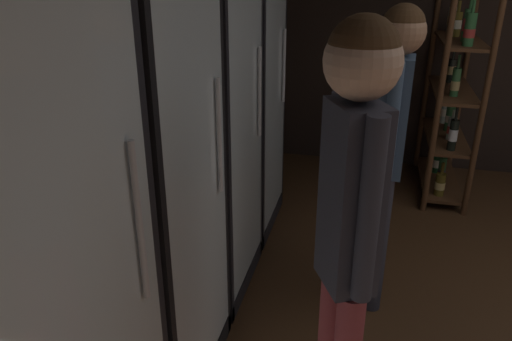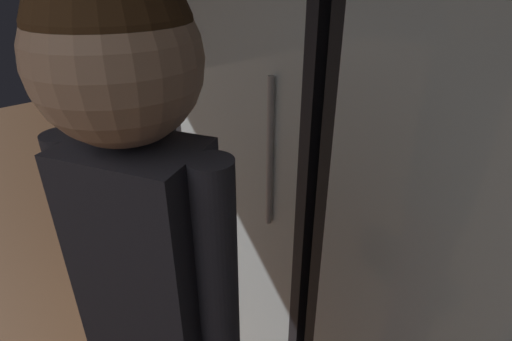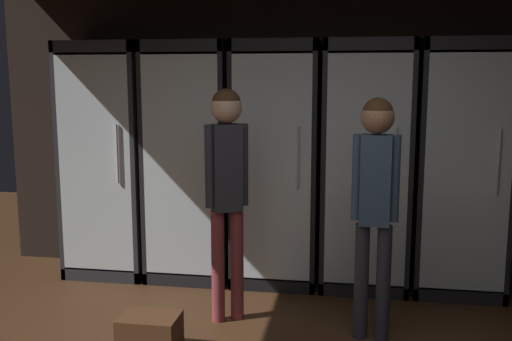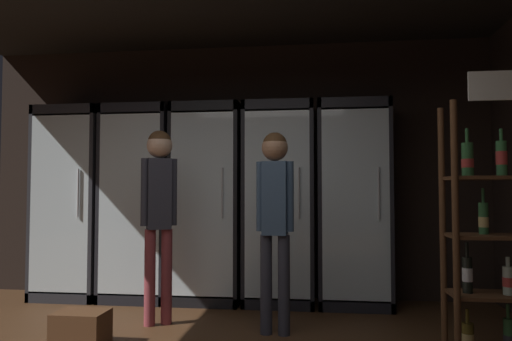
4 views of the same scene
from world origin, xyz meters
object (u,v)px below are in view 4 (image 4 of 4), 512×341
(cooler_far_left, at_px, (75,204))
(cooler_far_right, at_px, (353,206))
(wine_crate_floor, at_px, (81,329))
(cooler_center, at_px, (209,204))
(cooler_left, at_px, (141,205))
(cooler_right, at_px, (279,205))
(shopper_far, at_px, (275,204))
(shopper_near, at_px, (159,198))

(cooler_far_left, xyz_separation_m, cooler_far_right, (3.03, -0.00, -0.00))
(wine_crate_floor, bearing_deg, cooler_center, 68.07)
(cooler_left, height_order, cooler_right, same)
(cooler_far_left, bearing_deg, shopper_far, -24.72)
(cooler_left, height_order, shopper_near, cooler_left)
(cooler_center, bearing_deg, wine_crate_floor, -111.93)
(cooler_far_right, xyz_separation_m, wine_crate_floor, (-2.13, -1.54, -0.88))
(cooler_center, bearing_deg, cooler_right, 0.09)
(cooler_far_left, distance_m, shopper_near, 1.57)
(cooler_right, distance_m, shopper_near, 1.35)
(cooler_left, distance_m, shopper_near, 1.05)
(cooler_far_right, bearing_deg, shopper_far, -124.02)
(cooler_far_right, xyz_separation_m, shopper_far, (-0.72, -1.06, 0.04))
(shopper_near, bearing_deg, cooler_far_right, 27.56)
(shopper_near, bearing_deg, shopper_far, -8.17)
(shopper_near, distance_m, shopper_far, 1.05)
(cooler_center, distance_m, shopper_far, 1.33)
(cooler_center, xyz_separation_m, cooler_right, (0.76, 0.00, -0.00))
(shopper_far, bearing_deg, cooler_far_right, 55.98)
(cooler_far_left, relative_size, shopper_far, 1.26)
(cooler_right, relative_size, wine_crate_floor, 5.54)
(cooler_right, xyz_separation_m, cooler_far_right, (0.76, 0.00, -0.01))
(cooler_center, distance_m, cooler_right, 0.76)
(wine_crate_floor, bearing_deg, cooler_left, 95.17)
(shopper_near, bearing_deg, cooler_center, 75.35)
(cooler_left, xyz_separation_m, cooler_right, (1.51, 0.00, 0.01))
(shopper_far, bearing_deg, cooler_far_left, 155.28)
(cooler_far_left, distance_m, cooler_right, 2.27)
(cooler_left, bearing_deg, shopper_far, -34.37)
(cooler_far_right, distance_m, wine_crate_floor, 2.77)
(shopper_far, bearing_deg, shopper_near, 171.83)
(cooler_left, bearing_deg, cooler_far_left, 179.93)
(wine_crate_floor, bearing_deg, cooler_far_left, 120.21)
(cooler_left, distance_m, cooler_center, 0.76)
(cooler_far_left, height_order, wine_crate_floor, cooler_far_left)
(cooler_far_right, distance_m, shopper_far, 1.28)
(cooler_right, relative_size, shopper_near, 1.22)
(cooler_right, bearing_deg, cooler_far_right, 0.00)
(cooler_right, height_order, wine_crate_floor, cooler_right)
(shopper_far, relative_size, wine_crate_floor, 4.39)
(cooler_far_left, bearing_deg, shopper_near, -35.65)
(cooler_right, bearing_deg, cooler_left, -179.98)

